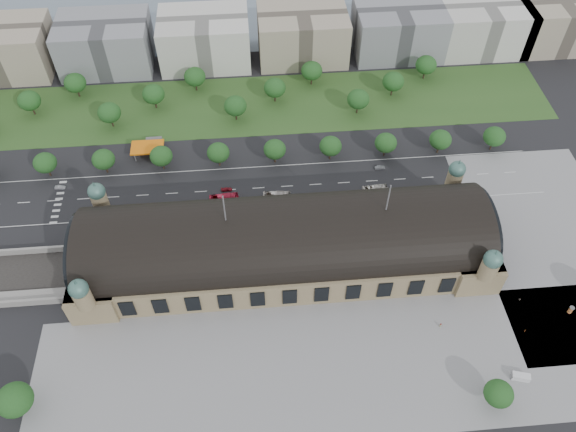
{
  "coord_description": "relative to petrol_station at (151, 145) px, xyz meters",
  "views": [
    {
      "loc": [
        -9.45,
        -123.31,
        170.77
      ],
      "look_at": [
        1.97,
        9.75,
        14.0
      ],
      "focal_mm": 35.0,
      "sensor_mm": 36.0,
      "label": 1
    }
  ],
  "objects": [
    {
      "name": "station",
      "position": [
        53.91,
        -65.28,
        7.33
      ],
      "size": [
        150.0,
        48.4,
        44.3
      ],
      "color": "#8A7B55",
      "rests_on": "ground"
    },
    {
      "name": "parked_car_5",
      "position": [
        3.28,
        -44.28,
        -2.18
      ],
      "size": [
        6.11,
        4.39,
        1.54
      ],
      "primitive_type": "imported",
      "rotation": [
        0.0,
        0.0,
        -1.2
      ],
      "color": "#95989D",
      "rests_on": "ground"
    },
    {
      "name": "bus_west",
      "position": [
        31.58,
        -33.28,
        -1.28
      ],
      "size": [
        12.15,
        3.5,
        3.34
      ],
      "primitive_type": "imported",
      "rotation": [
        0.0,
        0.0,
        1.63
      ],
      "color": "red",
      "rests_on": "ground"
    },
    {
      "name": "office_2",
      "position": [
        -26.09,
        67.72,
        9.05
      ],
      "size": [
        45.0,
        32.0,
        24.0
      ],
      "primitive_type": "cube",
      "color": "gray",
      "rests_on": "ground"
    },
    {
      "name": "bus_east",
      "position": [
        93.91,
        -33.28,
        -1.48
      ],
      "size": [
        10.72,
        3.16,
        2.95
      ],
      "primitive_type": "imported",
      "rotation": [
        0.0,
        0.0,
        1.64
      ],
      "color": "silver",
      "rests_on": "ground"
    },
    {
      "name": "parked_car_6",
      "position": [
        35.91,
        -40.28,
        -2.29
      ],
      "size": [
        4.83,
        3.81,
        1.31
      ],
      "primitive_type": "imported",
      "rotation": [
        0.0,
        0.0,
        -1.06
      ],
      "color": "black",
      "rests_on": "ground"
    },
    {
      "name": "grass_belt",
      "position": [
        38.91,
        27.72,
        -2.95
      ],
      "size": [
        300.0,
        45.0,
        0.1
      ],
      "primitive_type": "cube",
      "color": "#2E5321",
      "rests_on": "ground"
    },
    {
      "name": "tree_row_8",
      "position": [
        125.91,
        -12.28,
        4.48
      ],
      "size": [
        9.6,
        9.6,
        11.52
      ],
      "color": "#2D2116",
      "rests_on": "ground"
    },
    {
      "name": "tree_row_4",
      "position": [
        29.91,
        -12.28,
        4.48
      ],
      "size": [
        9.6,
        9.6,
        11.52
      ],
      "color": "#2D2116",
      "rests_on": "ground"
    },
    {
      "name": "traffic_car_2",
      "position": [
        -17.59,
        -32.26,
        -2.31
      ],
      "size": [
        4.83,
        2.64,
        1.28
      ],
      "primitive_type": "imported",
      "rotation": [
        0.0,
        0.0,
        -1.46
      ],
      "color": "black",
      "rests_on": "ground"
    },
    {
      "name": "tree_row_1",
      "position": [
        -42.09,
        -12.28,
        4.48
      ],
      "size": [
        9.6,
        9.6,
        11.52
      ],
      "color": "#2D2116",
      "rests_on": "ground"
    },
    {
      "name": "traffic_car_1",
      "position": [
        -36.62,
        -20.42,
        -2.25
      ],
      "size": [
        4.31,
        1.7,
        1.39
      ],
      "primitive_type": "imported",
      "rotation": [
        0.0,
        0.0,
        1.52
      ],
      "color": "gray",
      "rests_on": "ground"
    },
    {
      "name": "bus_mid",
      "position": [
        53.25,
        -33.66,
        -1.35
      ],
      "size": [
        11.67,
        3.56,
        3.2
      ],
      "primitive_type": "imported",
      "rotation": [
        0.0,
        0.0,
        1.49
      ],
      "color": "silver",
      "rests_on": "ground"
    },
    {
      "name": "tree_plaza_sw",
      "position": [
        -31.09,
        -115.28,
        5.1
      ],
      "size": [
        11.0,
        11.0,
        12.73
      ],
      "color": "#2D2116",
      "rests_on": "ground"
    },
    {
      "name": "office_6",
      "position": [
        168.91,
        67.72,
        9.05
      ],
      "size": [
        45.0,
        32.0,
        24.0
      ],
      "primitive_type": "cube",
      "color": "silver",
      "rests_on": "ground"
    },
    {
      "name": "plaza_south",
      "position": [
        63.91,
        -109.28,
        -2.95
      ],
      "size": [
        190.0,
        48.0,
        0.12
      ],
      "primitive_type": "cube",
      "color": "gray",
      "rests_on": "ground"
    },
    {
      "name": "tree_row_6",
      "position": [
        77.91,
        -12.28,
        4.48
      ],
      "size": [
        9.6,
        9.6,
        11.52
      ],
      "color": "#2D2116",
      "rests_on": "ground"
    },
    {
      "name": "tree_belt_7",
      "position": [
        56.91,
        29.72,
        5.1
      ],
      "size": [
        10.4,
        10.4,
        12.48
      ],
      "color": "#2D2116",
      "rests_on": "ground"
    },
    {
      "name": "traffic_car_3",
      "position": [
        32.67,
        -27.52,
        -2.29
      ],
      "size": [
        4.6,
        2.04,
        1.31
      ],
      "primitive_type": "imported",
      "rotation": [
        0.0,
        0.0,
        1.61
      ],
      "color": "maroon",
      "rests_on": "ground"
    },
    {
      "name": "office_4",
      "position": [
        73.91,
        67.72,
        9.05
      ],
      "size": [
        45.0,
        32.0,
        24.0
      ],
      "primitive_type": "cube",
      "color": "tan",
      "rests_on": "ground"
    },
    {
      "name": "parked_car_2",
      "position": [
        -20.02,
        -44.28,
        -2.2
      ],
      "size": [
        5.58,
        4.29,
        1.51
      ],
      "primitive_type": "imported",
      "rotation": [
        0.0,
        0.0,
        -1.09
      ],
      "color": "#162240",
      "rests_on": "ground"
    },
    {
      "name": "tree_belt_10",
      "position": [
        113.91,
        29.72,
        5.1
      ],
      "size": [
        10.4,
        10.4,
        12.48
      ],
      "color": "#2D2116",
      "rests_on": "ground"
    },
    {
      "name": "tree_row_5",
      "position": [
        53.91,
        -12.28,
        4.48
      ],
      "size": [
        9.6,
        9.6,
        11.52
      ],
      "color": "#2D2116",
      "rests_on": "ground"
    },
    {
      "name": "tree_belt_6",
      "position": [
        37.91,
        17.72,
        5.1
      ],
      "size": [
        10.4,
        10.4,
        12.48
      ],
      "color": "#2D2116",
      "rests_on": "ground"
    },
    {
      "name": "traffic_car_5",
      "position": [
        98.63,
        -20.29,
        -2.24
      ],
      "size": [
        4.36,
        1.63,
        1.42
      ],
      "primitive_type": "imported",
      "rotation": [
        0.0,
        0.0,
        1.6
      ],
      "color": "slate",
      "rests_on": "ground"
    },
    {
      "name": "tree_belt_5",
      "position": [
        18.91,
        41.72,
        5.1
      ],
      "size": [
        10.4,
        10.4,
        12.48
      ],
      "color": "#2D2116",
      "rests_on": "ground"
    },
    {
      "name": "advertising_column",
      "position": [
        150.87,
        -96.13,
        -1.28
      ],
      "size": [
        1.7,
        1.7,
        3.22
      ],
      "color": "#DF5337",
      "rests_on": "ground"
    },
    {
      "name": "parked_car_3",
      "position": [
        10.37,
        -41.19,
        -2.31
      ],
      "size": [
        4.07,
        2.81,
        1.29
      ],
      "primitive_type": "imported",
      "rotation": [
        0.0,
        0.0,
        -1.19
      ],
      "color": "#4E5155",
      "rests_on": "ground"
    },
    {
      "name": "pedestrian_0",
      "position": [
        104.57,
        -97.66,
        -2.03
      ],
      "size": [
        1.01,
        0.74,
        1.84
      ],
      "primitive_type": "imported",
      "rotation": [
        0.0,
        0.0,
        0.27
      ],
      "color": "gray",
      "rests_on": "ground"
    },
    {
      "name": "pedestrian_1",
      "position": [
        132.58,
        -102.18,
        -2.13
      ],
      "size": [
        0.57,
        0.69,
        1.63
      ],
      "primitive_type": "imported",
      "rotation": [
        0.0,
        0.0,
        1.23
      ],
      "color": "gray",
      "rests_on": "ground"
    },
    {
      "name": "tree_row_9",
      "position": [
        149.91,
        -12.28,
        4.48
      ],
      "size": [
        9.6,
        9.6,
        11.52
      ],
      "color": "#2D2116",
      "rests_on": "ground"
    },
    {
      "name": "tree_belt_8",
      "position": [
        75.91,
        41.72,
        5.1
      ],
      "size": [
        10.4,
        10.4,
        12.48
      ],
      "color": "#2D2116",
      "rests_on": "ground"
    },
    {
      "name": "tree_belt_1",
      "position": [
        -57.09,
        29.72,
        5.1
      ],
      "size": [
        10.4,
        10.4,
        12.48
      ],
      "color": "#2D2116",
      "rests_on": "ground"
    },
    {
      "name": "tree_row_3",
      "position": [
        5.91,
        -12.28,
        4.48
      ],
      "size": [
        9.6,
        9.6,
        11.52
      ],
      "color": "#2D2116",
      "rests_on": "ground"
    },
    {
      "name": "office_7",
      "position": [
        208.91,
        67.72,
        9.05
      ],
      "size": [
        45.0,
        32.0,
        24.0
      ],
      "primitive_type": "cube",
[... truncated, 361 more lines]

